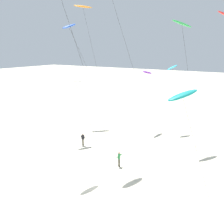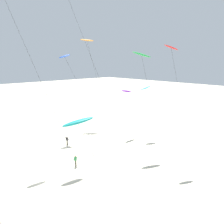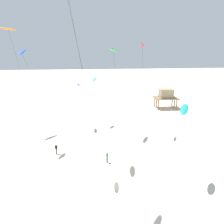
% 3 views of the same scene
% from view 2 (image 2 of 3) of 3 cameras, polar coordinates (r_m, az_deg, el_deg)
% --- Properties ---
extents(ground_plane, '(260.00, 260.00, 0.00)m').
position_cam_2_polar(ground_plane, '(29.83, -17.68, -17.08)').
color(ground_plane, beige).
extents(kite_purple, '(1.42, 3.53, 9.46)m').
position_cam_2_polar(kite_purple, '(42.86, 3.85, 5.42)').
color(kite_purple, purple).
rests_on(kite_purple, ground).
extents(kite_blue, '(3.65, 7.96, 16.17)m').
position_cam_2_polar(kite_blue, '(42.97, -12.28, 13.95)').
color(kite_blue, blue).
rests_on(kite_blue, ground).
extents(kite_teal, '(2.63, 5.00, 10.00)m').
position_cam_2_polar(kite_teal, '(19.48, -8.94, -2.69)').
color(kite_teal, teal).
rests_on(kite_teal, ground).
extents(kite_red, '(2.80, 5.45, 17.11)m').
position_cam_2_polar(kite_red, '(32.39, 15.41, 15.63)').
color(kite_red, red).
rests_on(kite_red, ground).
extents(kite_white, '(1.90, 4.36, 9.97)m').
position_cam_2_polar(kite_white, '(29.99, -19.21, 2.54)').
color(kite_white, white).
rests_on(kite_white, ground).
extents(kite_cyan, '(1.67, 3.23, 10.27)m').
position_cam_2_polar(kite_cyan, '(42.15, 8.92, 6.19)').
color(kite_cyan, '#33BFE0').
rests_on(kite_cyan, ground).
extents(kite_green, '(2.82, 5.26, 16.41)m').
position_cam_2_polar(kite_green, '(35.36, 7.86, 14.63)').
color(kite_green, green).
rests_on(kite_green, ground).
extents(kite_orange, '(3.42, 5.87, 19.76)m').
position_cam_2_polar(kite_orange, '(51.49, -6.59, 18.16)').
color(kite_orange, orange).
rests_on(kite_orange, ground).
extents(kite_flyer_nearest, '(0.61, 0.59, 1.67)m').
position_cam_2_polar(kite_flyer_nearest, '(39.97, -11.76, -7.33)').
color(kite_flyer_nearest, '#4C4738').
rests_on(kite_flyer_nearest, ground).
extents(kite_flyer_middle, '(0.61, 0.63, 1.67)m').
position_cam_2_polar(kite_flyer_middle, '(32.16, -9.59, -12.48)').
color(kite_flyer_middle, '#4C4738').
rests_on(kite_flyer_middle, ground).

